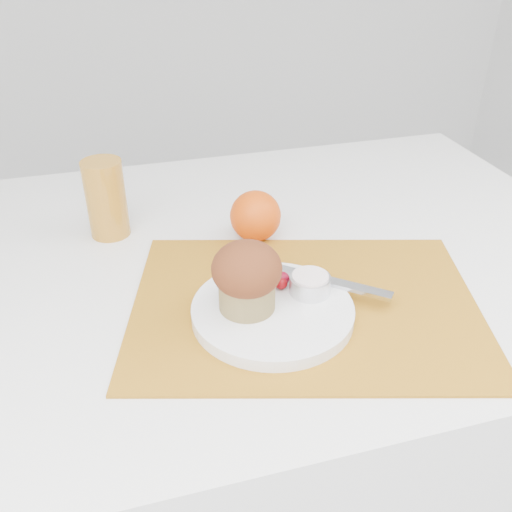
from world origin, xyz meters
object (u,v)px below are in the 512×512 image
object	(u,v)px
juice_glass	(106,199)
muffin	(247,276)
plate	(273,311)
orange	(255,216)
table	(241,421)

from	to	relation	value
juice_glass	muffin	size ratio (longest dim) A/B	1.37
juice_glass	plate	bearing A→B (deg)	-56.80
muffin	orange	bearing A→B (deg)	71.35
table	juice_glass	bearing A→B (deg)	147.06
table	orange	bearing A→B (deg)	44.65
table	muffin	bearing A→B (deg)	-99.73
table	plate	distance (m)	0.42
plate	table	bearing A→B (deg)	91.51
table	plate	bearing A→B (deg)	-88.49
juice_glass	muffin	bearing A→B (deg)	-60.85
plate	muffin	distance (m)	0.07
table	plate	world-z (taller)	plate
table	juice_glass	world-z (taller)	juice_glass
muffin	table	bearing A→B (deg)	80.27
orange	plate	bearing A→B (deg)	-99.71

